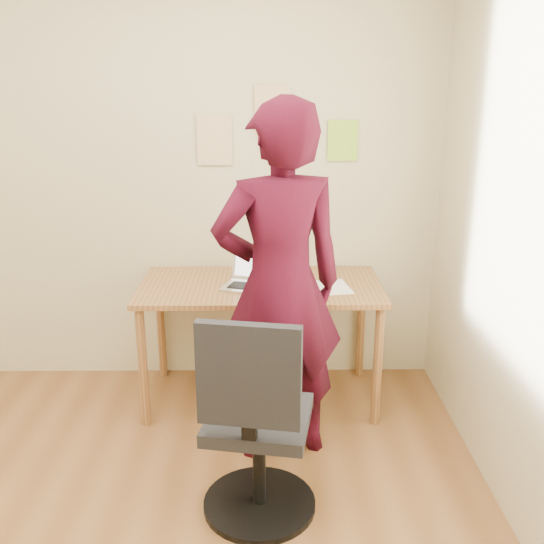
{
  "coord_description": "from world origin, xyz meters",
  "views": [
    {
      "loc": [
        0.68,
        -1.96,
        1.87
      ],
      "look_at": [
        0.71,
        0.95,
        0.95
      ],
      "focal_mm": 40.0,
      "sensor_mm": 36.0,
      "label": 1
    }
  ],
  "objects_px": {
    "office_chair": "(256,434)",
    "person": "(279,286)",
    "phone": "(283,296)",
    "laptop": "(254,277)",
    "desk": "(261,298)"
  },
  "relations": [
    {
      "from": "office_chair",
      "to": "person",
      "type": "bearing_deg",
      "value": 88.64
    },
    {
      "from": "phone",
      "to": "office_chair",
      "type": "relative_size",
      "value": 0.12
    },
    {
      "from": "office_chair",
      "to": "person",
      "type": "height_order",
      "value": "person"
    },
    {
      "from": "laptop",
      "to": "office_chair",
      "type": "height_order",
      "value": "office_chair"
    },
    {
      "from": "desk",
      "to": "phone",
      "type": "distance_m",
      "value": 0.26
    },
    {
      "from": "desk",
      "to": "person",
      "type": "xyz_separation_m",
      "value": [
        0.1,
        -0.52,
        0.25
      ]
    },
    {
      "from": "phone",
      "to": "desk",
      "type": "bearing_deg",
      "value": 133.8
    },
    {
      "from": "office_chair",
      "to": "phone",
      "type": "bearing_deg",
      "value": 90.86
    },
    {
      "from": "desk",
      "to": "office_chair",
      "type": "relative_size",
      "value": 1.41
    },
    {
      "from": "desk",
      "to": "laptop",
      "type": "distance_m",
      "value": 0.14
    },
    {
      "from": "desk",
      "to": "person",
      "type": "height_order",
      "value": "person"
    },
    {
      "from": "laptop",
      "to": "office_chair",
      "type": "distance_m",
      "value": 1.1
    },
    {
      "from": "laptop",
      "to": "person",
      "type": "height_order",
      "value": "person"
    },
    {
      "from": "desk",
      "to": "person",
      "type": "distance_m",
      "value": 0.59
    },
    {
      "from": "phone",
      "to": "office_chair",
      "type": "distance_m",
      "value": 0.93
    }
  ]
}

